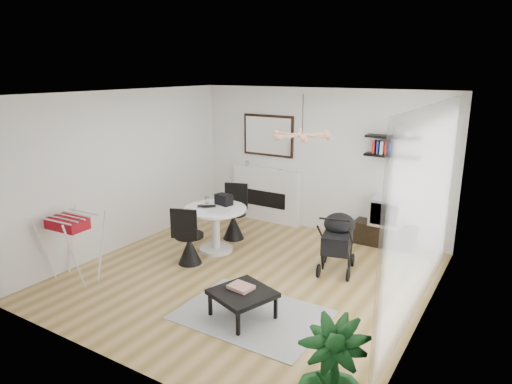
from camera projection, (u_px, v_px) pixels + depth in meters
The scene contains 25 objects.
floor at pixel (248, 276), 6.89m from camera, with size 5.00×5.00×0.00m, color olive.
ceiling at pixel (247, 94), 6.18m from camera, with size 5.00×5.00×0.00m, color white.
wall_back at pixel (319, 161), 8.59m from camera, with size 5.00×5.00×0.00m, color white.
wall_left at pixel (125, 170), 7.80m from camera, with size 5.00×5.00×0.00m, color white.
wall_right at pixel (429, 219), 5.27m from camera, with size 5.00×5.00×0.00m, color white.
sheer_curtain at pixel (424, 213), 5.49m from camera, with size 0.04×3.60×2.60m, color white.
fireplace at pixel (266, 188), 9.26m from camera, with size 1.50×0.17×2.16m.
shelf_lower at pixel (391, 156), 7.72m from camera, with size 0.90×0.25×0.04m, color black.
shelf_upper at pixel (393, 137), 7.64m from camera, with size 0.90×0.25×0.04m, color black.
pendant_lamp at pixel (302, 135), 6.22m from camera, with size 0.90×0.90×0.10m, color tan, non-canonical shape.
tv_console at pixel (384, 235), 8.03m from camera, with size 1.07×0.37×0.40m, color black.
crt_tv at pixel (388, 211), 7.90m from camera, with size 0.55×0.48×0.48m.
dining_table at pixel (216, 223), 7.72m from camera, with size 1.06×1.06×0.77m.
laptop at pixel (206, 207), 7.65m from camera, with size 0.31×0.20×0.02m, color black.
black_bag at pixel (224, 200), 7.81m from camera, with size 0.30×0.18×0.18m, color black.
newspaper at pixel (219, 211), 7.47m from camera, with size 0.32×0.26×0.01m, color silver.
drinking_glass at pixel (207, 200), 7.90m from camera, with size 0.07×0.07×0.11m, color white.
chair_far at pixel (234, 222), 8.36m from camera, with size 0.52×0.53×1.00m.
chair_near at pixel (189, 246), 7.25m from camera, with size 0.51×0.52×0.97m.
drying_rack at pixel (73, 246), 6.65m from camera, with size 0.70×0.65×1.01m.
stroller at pixel (337, 244), 7.01m from camera, with size 0.66×0.88×0.99m.
rug at pixel (252, 315), 5.79m from camera, with size 1.81×1.31×0.01m, color #989898.
coffee_table at pixel (243, 294), 5.66m from camera, with size 0.87×0.87×0.35m.
magazines at pixel (241, 287), 5.71m from camera, with size 0.29×0.23×0.04m, color #C74B31.
potted_plant at pixel (331, 380), 3.77m from camera, with size 0.60×0.60×1.07m, color #17511E.
Camera 1 is at (3.42, -5.32, 3.02)m, focal length 32.00 mm.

